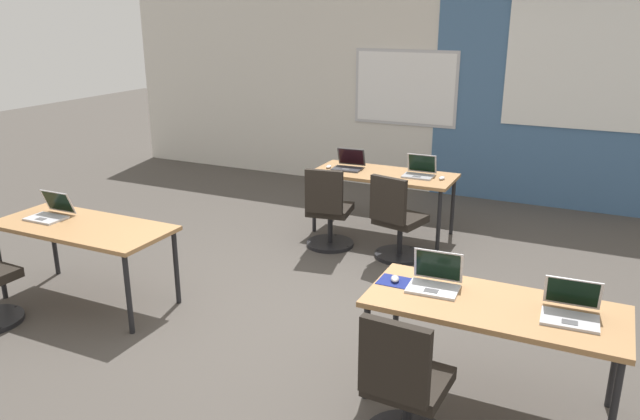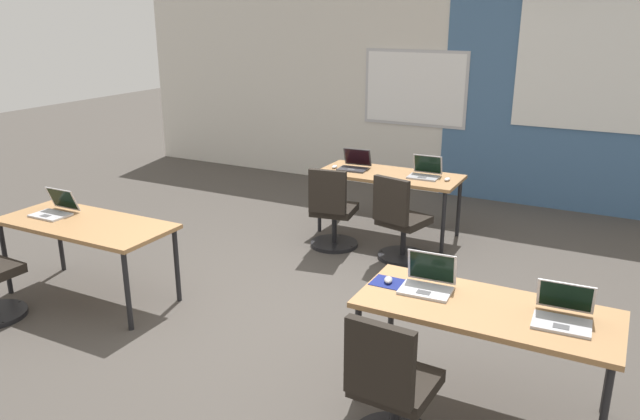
# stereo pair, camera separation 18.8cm
# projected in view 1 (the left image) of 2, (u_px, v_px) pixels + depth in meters

# --- Properties ---
(ground_plane) EXTENTS (24.00, 24.00, 0.00)m
(ground_plane) POSITION_uv_depth(u_px,v_px,m) (295.00, 311.00, 5.34)
(ground_plane) COLOR #47423D
(back_wall_assembly) EXTENTS (10.00, 0.27, 2.80)m
(back_wall_assembly) POSITION_uv_depth(u_px,v_px,m) (438.00, 92.00, 8.48)
(back_wall_assembly) COLOR silver
(back_wall_assembly) RESTS_ON ground
(desk_near_left) EXTENTS (1.60, 0.70, 0.72)m
(desk_near_left) POSITION_uv_depth(u_px,v_px,m) (83.00, 231.00, 5.34)
(desk_near_left) COLOR #A37547
(desk_near_left) RESTS_ON ground
(desk_near_right) EXTENTS (1.60, 0.70, 0.72)m
(desk_near_right) POSITION_uv_depth(u_px,v_px,m) (494.00, 313.00, 3.90)
(desk_near_right) COLOR #A37547
(desk_near_right) RESTS_ON ground
(desk_far_center) EXTENTS (1.60, 0.70, 0.72)m
(desk_far_center) POSITION_uv_depth(u_px,v_px,m) (384.00, 178.00, 7.02)
(desk_far_center) COLOR #A37547
(desk_far_center) RESTS_ON ground
(laptop_near_right_end) EXTENTS (0.35, 0.33, 0.23)m
(laptop_near_right_end) POSITION_uv_depth(u_px,v_px,m) (571.00, 310.00, 3.70)
(laptop_near_right_end) COLOR #B7B7BC
(laptop_near_right_end) RESTS_ON desk_near_right
(laptop_near_left_end) EXTENTS (0.33, 0.32, 0.22)m
(laptop_near_left_end) POSITION_uv_depth(u_px,v_px,m) (50.00, 212.00, 5.49)
(laptop_near_left_end) COLOR #B7B7BC
(laptop_near_left_end) RESTS_ON desk_near_left
(laptop_far_right) EXTENTS (0.34, 0.30, 0.23)m
(laptop_far_right) POSITION_uv_depth(u_px,v_px,m) (419.00, 172.00, 6.86)
(laptop_far_right) COLOR #9E9EA3
(laptop_far_right) RESTS_ON desk_far_center
(mouse_far_right) EXTENTS (0.07, 0.10, 0.03)m
(mouse_far_right) POSITION_uv_depth(u_px,v_px,m) (442.00, 178.00, 6.73)
(mouse_far_right) COLOR silver
(mouse_far_right) RESTS_ON desk_far_center
(chair_far_right) EXTENTS (0.53, 0.59, 0.92)m
(chair_far_right) POSITION_uv_depth(u_px,v_px,m) (397.00, 225.00, 6.34)
(chair_far_right) COLOR black
(chair_far_right) RESTS_ON ground
(laptop_far_left) EXTENTS (0.35, 0.34, 0.23)m
(laptop_far_left) POSITION_uv_depth(u_px,v_px,m) (349.00, 165.00, 7.18)
(laptop_far_left) COLOR #333338
(laptop_far_left) RESTS_ON desk_far_center
(mouse_far_left) EXTENTS (0.06, 0.10, 0.03)m
(mouse_far_left) POSITION_uv_depth(u_px,v_px,m) (329.00, 167.00, 7.22)
(mouse_far_left) COLOR silver
(mouse_far_left) RESTS_ON desk_far_center
(chair_far_left) EXTENTS (0.52, 0.57, 0.92)m
(chair_far_left) POSITION_uv_depth(u_px,v_px,m) (328.00, 215.00, 6.65)
(chair_far_left) COLOR black
(chair_far_left) RESTS_ON ground
(laptop_near_right_inner) EXTENTS (0.34, 0.29, 0.24)m
(laptop_near_right_inner) POSITION_uv_depth(u_px,v_px,m) (435.00, 280.00, 4.10)
(laptop_near_right_inner) COLOR silver
(laptop_near_right_inner) RESTS_ON desk_near_right
(mousepad_near_right_inner) EXTENTS (0.22, 0.19, 0.00)m
(mousepad_near_right_inner) POSITION_uv_depth(u_px,v_px,m) (395.00, 281.00, 4.20)
(mousepad_near_right_inner) COLOR navy
(mousepad_near_right_inner) RESTS_ON desk_near_right
(mouse_near_right_inner) EXTENTS (0.08, 0.11, 0.03)m
(mouse_near_right_inner) POSITION_uv_depth(u_px,v_px,m) (395.00, 279.00, 4.20)
(mouse_near_right_inner) COLOR #B2B2B7
(mouse_near_right_inner) RESTS_ON mousepad_near_right_inner
(chair_near_right_inner) EXTENTS (0.52, 0.55, 0.92)m
(chair_near_right_inner) POSITION_uv_depth(u_px,v_px,m) (404.00, 394.00, 3.55)
(chair_near_right_inner) COLOR black
(chair_near_right_inner) RESTS_ON ground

